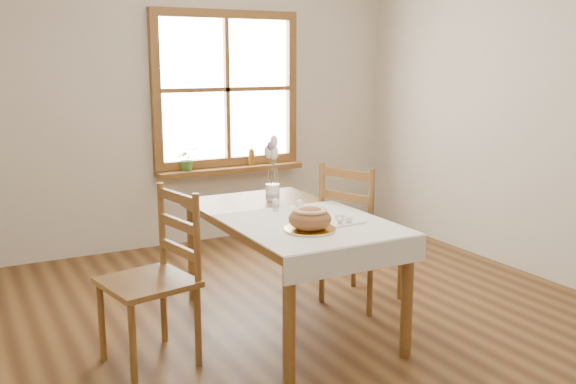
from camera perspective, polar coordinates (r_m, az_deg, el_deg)
name	(u,v)px	position (r m, az deg, el deg)	size (l,w,h in m)	color
ground	(311,341)	(4.11, 2.03, -13.14)	(5.00, 5.00, 0.00)	brown
room_walls	(313,63)	(3.73, 2.22, 11.38)	(4.60, 5.10, 2.65)	beige
window	(227,89)	(6.18, -5.49, 9.07)	(1.46, 0.08, 1.46)	brown
window_sill	(231,169)	(6.19, -5.11, 2.01)	(1.46, 0.20, 0.05)	brown
dining_table	(288,228)	(4.13, 0.00, -3.19)	(0.90, 1.60, 0.75)	brown
table_linen	(312,225)	(3.85, 2.14, -2.92)	(0.91, 0.99, 0.01)	white
chair_left	(147,280)	(3.75, -12.40, -7.61)	(0.47, 0.49, 1.01)	brown
chair_right	(362,232)	(4.63, 6.62, -3.58)	(0.48, 0.50, 1.03)	brown
bread_plate	(310,230)	(3.69, 1.95, -3.36)	(0.29, 0.29, 0.02)	white
bread_loaf	(310,217)	(3.67, 1.96, -2.22)	(0.25, 0.25, 0.14)	#A16139
egg_napkin	(340,222)	(3.90, 4.67, -2.63)	(0.24, 0.20, 0.01)	white
eggs	(340,217)	(3.89, 4.67, -2.26)	(0.19, 0.17, 0.04)	white
salt_shaker	(276,205)	(4.16, -1.08, -1.15)	(0.04, 0.04, 0.08)	white
pepper_shaker	(300,206)	(4.09, 1.04, -1.28)	(0.05, 0.05, 0.10)	white
flower_vase	(273,193)	(4.51, -1.38, -0.10)	(0.10, 0.10, 0.11)	white
lavender_bouquet	(272,162)	(4.47, -1.39, 2.70)	(0.18, 0.18, 0.33)	#6B599E
potted_plant	(187,161)	(6.02, -8.95, 2.70)	(0.20, 0.22, 0.17)	#3E722D
amber_bottle	(251,157)	(6.27, -3.26, 3.15)	(0.06, 0.06, 0.17)	#9A5F1C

